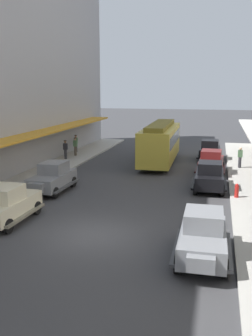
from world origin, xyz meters
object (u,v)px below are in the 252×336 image
parked_car_5 (52,177)px  streetcar (160,141)px  parked_car_2 (211,162)px  pedestrian_3 (65,149)px  fire_hydrant (237,190)px  parked_car_0 (210,150)px  pedestrian_2 (76,143)px  parked_car_4 (203,235)px  parked_car_1 (210,175)px  pedestrian_4 (240,157)px  pedestrian_1 (75,146)px  parked_car_3 (7,203)px

parked_car_5 → streetcar: 11.78m
parked_car_2 → pedestrian_3: size_ratio=2.58×
parked_car_2 → fire_hydrant: parked_car_2 is taller
parked_car_0 → pedestrian_2: (-12.95, 0.49, 0.07)m
parked_car_4 → parked_car_5: size_ratio=1.00×
parked_car_1 → fire_hydrant: bearing=-49.6°
pedestrian_4 → pedestrian_3: bearing=179.0°
parked_car_0 → pedestrian_4: (2.43, -3.61, 0.05)m
parked_car_5 → pedestrian_4: 15.13m
pedestrian_3 → parked_car_0: bearing=15.1°
streetcar → fire_hydrant: bearing=-58.5°
parked_car_4 → pedestrian_4: bearing=82.8°
fire_hydrant → pedestrian_1: (-14.12, 10.94, 0.45)m
parked_car_3 → streetcar: 16.99m
pedestrian_1 → pedestrian_2: 2.03m
parked_car_0 → parked_car_2: bearing=-87.7°
parked_car_4 → pedestrian_4: parked_car_4 is taller
parked_car_2 → parked_car_4: 15.04m
parked_car_5 → pedestrian_3: size_ratio=2.57×
parked_car_2 → parked_car_5: size_ratio=1.00×
parked_car_2 → pedestrian_1: 13.23m
parked_car_0 → parked_car_4: same height
parked_car_3 → parked_car_4: 9.56m
parked_car_5 → fire_hydrant: bearing=4.1°
parked_car_1 → pedestrian_3: bearing=150.8°
parked_car_4 → pedestrian_2: parked_car_4 is taller
parked_car_2 → parked_car_5: (-9.53, -7.42, 0.00)m
parked_car_1 → streetcar: size_ratio=0.44×
parked_car_0 → parked_car_1: (0.24, -10.47, 0.00)m
streetcar → pedestrian_1: streetcar is taller
streetcar → pedestrian_2: bearing=160.5°
parked_car_4 → fire_hydrant: bearing=79.3°
parked_car_3 → pedestrian_1: 17.72m
parked_car_2 → streetcar: (-4.34, 3.11, 0.96)m
parked_car_5 → pedestrian_1: bearing=104.2°
parked_car_0 → parked_car_3: bearing=-115.8°
parked_car_3 → pedestrian_3: size_ratio=2.56×
parked_car_4 → pedestrian_3: bearing=126.2°
parked_car_4 → parked_car_0: bearing=90.7°
parked_car_4 → pedestrian_3: parked_car_4 is taller
fire_hydrant → pedestrian_2: bearing=139.0°
parked_car_3 → pedestrian_2: bearing=101.2°
parked_car_1 → parked_car_2: 4.73m
parked_car_5 → streetcar: (5.19, 10.53, 0.96)m
parked_car_3 → pedestrian_2: size_ratio=2.56×
parked_car_3 → parked_car_4: (9.36, -1.93, 0.00)m
parked_car_5 → pedestrian_2: size_ratio=2.57×
parked_car_0 → parked_car_3: 20.93m
parked_car_4 → streetcar: (-4.37, 18.14, 0.96)m
parked_car_2 → pedestrian_2: parked_car_2 is taller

